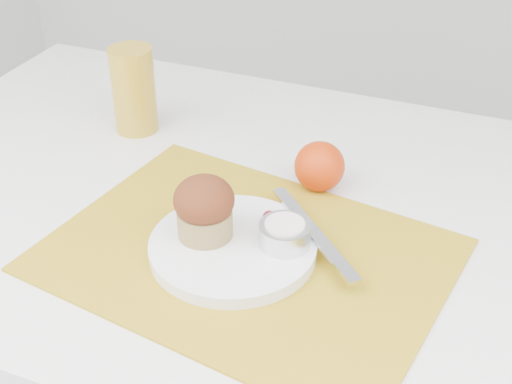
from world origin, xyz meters
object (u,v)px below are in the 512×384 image
at_px(juice_glass, 134,90).
at_px(muffin, 204,207).
at_px(plate, 233,247).
at_px(orange, 320,166).
at_px(table, 242,375).

relative_size(juice_glass, muffin, 1.70).
distance_m(plate, orange, 0.20).
bearing_deg(muffin, table, 92.32).
distance_m(table, muffin, 0.46).
bearing_deg(plate, orange, 74.62).
bearing_deg(orange, juice_glass, 170.11).
bearing_deg(table, muffin, -87.68).
relative_size(orange, muffin, 0.88).
height_order(plate, muffin, muffin).
xyz_separation_m(plate, juice_glass, (-0.29, 0.26, 0.06)).
bearing_deg(orange, muffin, -115.87).
height_order(table, muffin, muffin).
relative_size(orange, juice_glass, 0.52).
xyz_separation_m(table, muffin, (0.00, -0.12, 0.44)).
bearing_deg(plate, muffin, 176.53).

